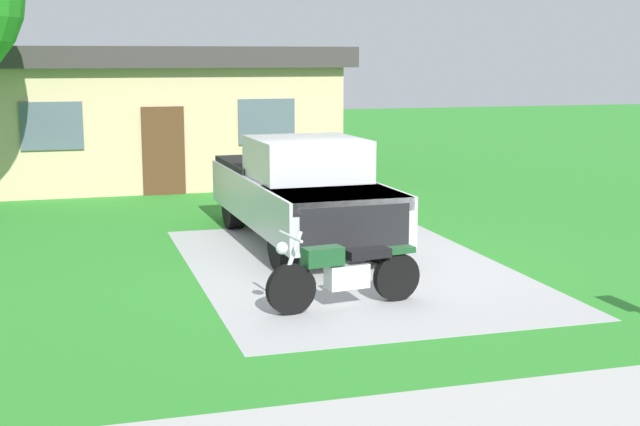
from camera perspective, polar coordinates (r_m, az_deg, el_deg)
ground_plane at (r=13.86m, az=1.87°, el=-3.55°), size 80.00×80.00×0.00m
driveway_pad at (r=13.86m, az=1.87°, el=-3.54°), size 4.81×7.31×0.01m
sidewalk_strip at (r=8.64m, az=14.69°, el=-12.47°), size 36.00×1.80×0.01m
motorcycle at (r=11.59m, az=1.57°, el=-3.86°), size 2.20×0.71×1.09m
pickup_truck at (r=15.56m, az=-1.36°, el=1.54°), size 2.17×5.68×1.90m
neighbor_house at (r=23.76m, az=-10.82°, el=6.35°), size 9.60×5.60×3.50m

